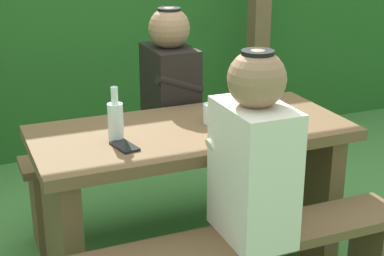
{
  "coord_description": "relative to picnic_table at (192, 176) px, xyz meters",
  "views": [
    {
      "loc": [
        -0.95,
        -2.28,
        1.63
      ],
      "look_at": [
        0.0,
        0.0,
        0.73
      ],
      "focal_mm": 55.87,
      "sensor_mm": 36.0,
      "label": 1
    }
  ],
  "objects": [
    {
      "name": "hedge_backdrop",
      "position": [
        0.0,
        2.04,
        0.51
      ],
      "size": [
        6.4,
        0.69,
        2.02
      ],
      "primitive_type": "cube",
      "color": "#245B20",
      "rests_on": "ground_plane"
    },
    {
      "name": "pergola_post_right",
      "position": [
        1.07,
        1.36,
        0.55
      ],
      "size": [
        0.12,
        0.12,
        2.1
      ],
      "primitive_type": "cube",
      "color": "brown",
      "rests_on": "ground_plane"
    },
    {
      "name": "picnic_table",
      "position": [
        0.0,
        0.0,
        0.0
      ],
      "size": [
        1.4,
        0.64,
        0.74
      ],
      "color": "brown",
      "rests_on": "ground_plane"
    },
    {
      "name": "bench_far",
      "position": [
        0.0,
        0.52,
        -0.17
      ],
      "size": [
        1.4,
        0.24,
        0.47
      ],
      "color": "brown",
      "rests_on": "ground_plane"
    },
    {
      "name": "person_white_shirt",
      "position": [
        0.03,
        -0.51,
        0.3
      ],
      "size": [
        0.25,
        0.35,
        0.72
      ],
      "color": "silver",
      "rests_on": "bench_near"
    },
    {
      "name": "person_black_coat",
      "position": [
        0.09,
        0.51,
        0.3
      ],
      "size": [
        0.25,
        0.35,
        0.72
      ],
      "color": "black",
      "rests_on": "bench_far"
    },
    {
      "name": "drinking_glass",
      "position": [
        0.1,
        0.03,
        0.28
      ],
      "size": [
        0.07,
        0.07,
        0.09
      ],
      "primitive_type": "cylinder",
      "color": "silver",
      "rests_on": "picnic_table"
    },
    {
      "name": "bottle_left",
      "position": [
        -0.35,
        -0.02,
        0.32
      ],
      "size": [
        0.07,
        0.07,
        0.23
      ],
      "color": "silver",
      "rests_on": "picnic_table"
    },
    {
      "name": "cell_phone",
      "position": [
        -0.34,
        -0.11,
        0.24
      ],
      "size": [
        0.1,
        0.15,
        0.01
      ],
      "primitive_type": "cube",
      "rotation": [
        0.0,
        0.0,
        0.21
      ],
      "color": "black",
      "rests_on": "picnic_table"
    }
  ]
}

